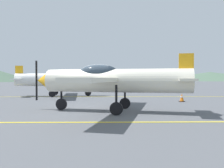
# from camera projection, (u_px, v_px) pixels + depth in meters

# --- Properties ---
(ground_plane) EXTENTS (400.00, 400.00, 0.00)m
(ground_plane) POSITION_uv_depth(u_px,v_px,m) (85.00, 110.00, 12.23)
(ground_plane) COLOR #54565B
(apron_line_near) EXTENTS (80.00, 0.16, 0.01)m
(apron_line_near) POSITION_uv_depth(u_px,v_px,m) (76.00, 122.00, 8.71)
(apron_line_near) COLOR yellow
(apron_line_near) RESTS_ON ground_plane
(apron_line_far) EXTENTS (80.00, 0.16, 0.01)m
(apron_line_far) POSITION_uv_depth(u_px,v_px,m) (95.00, 97.00, 21.02)
(apron_line_far) COLOR yellow
(apron_line_far) RESTS_ON ground_plane
(airplane_near) EXTENTS (8.13, 9.24, 2.78)m
(airplane_near) POSITION_uv_depth(u_px,v_px,m) (111.00, 80.00, 11.61)
(airplane_near) COLOR silver
(airplane_near) RESTS_ON ground_plane
(airplane_mid) EXTENTS (8.10, 9.30, 2.78)m
(airplane_mid) POSITION_uv_depth(u_px,v_px,m) (59.00, 79.00, 21.72)
(airplane_mid) COLOR white
(airplane_mid) RESTS_ON ground_plane
(traffic_cone_front) EXTENTS (0.36, 0.36, 0.59)m
(traffic_cone_front) POSITION_uv_depth(u_px,v_px,m) (182.00, 98.00, 16.49)
(traffic_cone_front) COLOR black
(traffic_cone_front) RESTS_ON ground_plane
(hill_centerleft) EXTENTS (88.27, 88.27, 6.39)m
(hill_centerleft) POSITION_uv_depth(u_px,v_px,m) (210.00, 76.00, 171.49)
(hill_centerleft) COLOR #4C6651
(hill_centerleft) RESTS_ON ground_plane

